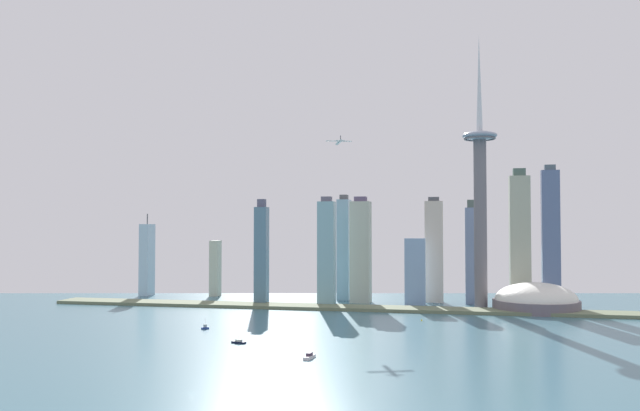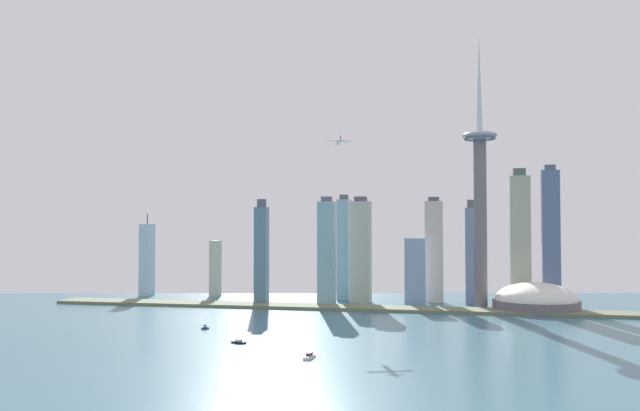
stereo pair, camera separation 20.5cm
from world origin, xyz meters
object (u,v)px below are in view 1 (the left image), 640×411
Objects in this scene: skyscraper_9 at (215,268)px; skyscraper_5 at (261,254)px; skyscraper_3 at (520,239)px; boat_1 at (309,356)px; skyscraper_6 at (361,251)px; channel_buoy_0 at (422,320)px; stadium_dome at (536,301)px; observation_tower at (480,185)px; boat_0 at (239,342)px; airplane at (339,142)px; skyscraper_7 at (344,249)px; skyscraper_4 at (327,253)px; boat_2 at (205,327)px; skyscraper_10 at (471,254)px; skyscraper_0 at (551,237)px; skyscraper_2 at (415,271)px; skyscraper_8 at (147,260)px; skyscraper_1 at (434,251)px.

skyscraper_5 is at bearing -43.07° from skyscraper_9.
boat_1 is (-190.42, -396.90, -84.00)m from skyscraper_3.
skyscraper_6 is 61.39× the size of channel_buoy_0.
observation_tower is at bearing 170.90° from stadium_dome.
boat_0 is 331.95m from airplane.
boat_1 is at bearing -67.00° from skyscraper_5.
skyscraper_9 is at bearing 168.96° from stadium_dome.
skyscraper_4 is at bearing -96.53° from skyscraper_7.
boat_2 is 230.18m from channel_buoy_0.
skyscraper_10 reaches higher than skyscraper_9.
skyscraper_7 is at bearing 12.85° from boat_1.
skyscraper_3 is 1.29× the size of skyscraper_5.
skyscraper_5 is at bearing -168.09° from skyscraper_3.
channel_buoy_0 is at bearing -11.33° from boat_1.
skyscraper_3 is at bearing 1.78° from skyscraper_10.
skyscraper_0 reaches higher than channel_buoy_0.
observation_tower is at bearing 7.80° from boat_2.
skyscraper_6 is 12.98× the size of boat_2.
skyscraper_10 is at bearing 101.95° from observation_tower.
skyscraper_4 is at bearing -160.33° from skyscraper_2.
skyscraper_3 is at bearing -3.23° from skyscraper_7.
channel_buoy_0 is at bearing -133.43° from skyscraper_0.
skyscraper_4 is (-256.06, -3.04, 56.36)m from stadium_dome.
boat_1 is 1.52× the size of boat_2.
skyscraper_6 is at bearing 34.24° from boat_2.
skyscraper_9 is (-99.35, 92.88, -24.79)m from skyscraper_5.
skyscraper_7 is 311.11m from boat_2.
skyscraper_4 is (-192.26, -13.25, -85.34)m from observation_tower.
skyscraper_10 is at bearing 14.73° from boat_2.
skyscraper_2 is 398.44m from skyscraper_8.
stadium_dome is 0.70× the size of skyscraper_7.
airplane is (-33.31, 308.85, 205.35)m from boat_1.
skyscraper_10 is (366.62, -25.35, 24.58)m from skyscraper_9.
skyscraper_1 reaches higher than skyscraper_9.
skyscraper_2 is 201.53m from skyscraper_5.
skyscraper_0 is 10.88× the size of boat_1.
skyscraper_1 is (-122.96, 69.63, 57.45)m from stadium_dome.
skyscraper_9 is 2.57× the size of airplane.
observation_tower reaches higher than skyscraper_3.
skyscraper_5 is (-218.81, -76.42, -3.61)m from skyscraper_1.
stadium_dome is 0.72× the size of skyscraper_6.
skyscraper_3 is 65.43m from skyscraper_10.
skyscraper_10 is at bearing 72.05° from channel_buoy_0.
airplane reaches higher than stadium_dome.
skyscraper_9 is at bearing 176.04° from skyscraper_10.
airplane is at bearing -151.94° from skyscraper_10.
skyscraper_1 is 361.00m from boat_2.
boat_0 is 0.83× the size of boat_1.
skyscraper_9 is at bearing 177.00° from skyscraper_7.
boat_1 is at bearing 166.02° from airplane.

